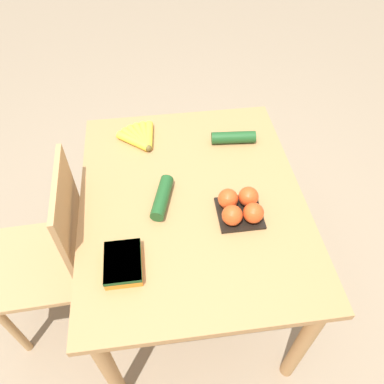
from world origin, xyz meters
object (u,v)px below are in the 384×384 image
Objects in this scene: chair at (55,256)px; banana_bunch at (141,138)px; cucumber_near at (233,137)px; cucumber_far at (162,197)px; tomato_pack at (240,207)px; carrot_bag at (123,263)px.

chair is 0.64m from banana_bunch.
cucumber_near is at bearing 110.57° from chair.
chair is 0.56m from cucumber_far.
banana_bunch is at bearing 36.99° from tomato_pack.
carrot_bag reaches higher than banana_bunch.
cucumber_near is (0.58, -0.50, 0.00)m from carrot_bag.
chair is at bearing 53.40° from carrot_bag.
tomato_pack is (-0.47, -0.36, 0.02)m from banana_bunch.
banana_bunch is 0.42m from cucumber_near.
cucumber_far is at bearing 71.26° from tomato_pack.
tomato_pack is 0.84× the size of cucumber_near.
tomato_pack is 0.30m from cucumber_far.
cucumber_near and cucumber_far have the same top height.
tomato_pack is at bearing -68.44° from carrot_bag.
carrot_bag is 0.31m from cucumber_far.
carrot_bag is at bearing 51.49° from chair.
cucumber_far is (0.10, 0.29, -0.02)m from tomato_pack.
cucumber_near is at bearing -8.26° from tomato_pack.
chair reaches higher than tomato_pack.
cucumber_near is at bearing -47.87° from cucumber_far.
cucumber_near is 0.47m from cucumber_far.
carrot_bag is at bearing 139.46° from cucumber_near.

